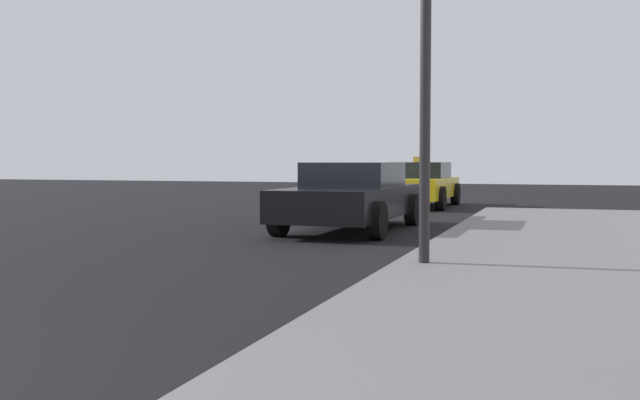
# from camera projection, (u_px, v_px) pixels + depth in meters

# --- Properties ---
(street_lamp) EXTENTS (0.36, 0.36, 3.86)m
(street_lamp) POSITION_uv_depth(u_px,v_px,m) (426.00, 22.00, 7.88)
(street_lamp) COLOR black
(street_lamp) RESTS_ON sidewalk
(car_black) EXTENTS (1.97, 4.46, 1.27)m
(car_black) POSITION_uv_depth(u_px,v_px,m) (352.00, 196.00, 13.36)
(car_black) COLOR black
(car_black) RESTS_ON ground_plane
(car_yellow) EXTENTS (1.95, 4.22, 1.43)m
(car_yellow) POSITION_uv_depth(u_px,v_px,m) (418.00, 184.00, 20.35)
(car_yellow) COLOR yellow
(car_yellow) RESTS_ON ground_plane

